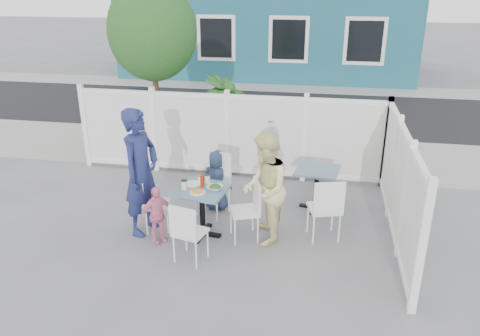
% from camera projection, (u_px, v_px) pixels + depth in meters
% --- Properties ---
extents(ground, '(80.00, 80.00, 0.00)m').
position_uv_depth(ground, '(189.00, 236.00, 6.98)').
color(ground, slate).
extents(near_sidewalk, '(24.00, 2.60, 0.01)m').
position_uv_depth(near_sidewalk, '(236.00, 150.00, 10.44)').
color(near_sidewalk, gray).
rests_on(near_sidewalk, ground).
extents(street, '(24.00, 5.00, 0.01)m').
position_uv_depth(street, '(260.00, 109.00, 13.82)').
color(street, black).
rests_on(street, ground).
extents(far_sidewalk, '(24.00, 1.60, 0.01)m').
position_uv_depth(far_sidewalk, '(272.00, 87.00, 16.64)').
color(far_sidewalk, gray).
rests_on(far_sidewalk, ground).
extents(fence_back, '(5.86, 0.08, 1.60)m').
position_uv_depth(fence_back, '(227.00, 137.00, 8.86)').
color(fence_back, white).
rests_on(fence_back, ground).
extents(fence_right, '(0.08, 3.66, 1.60)m').
position_uv_depth(fence_right, '(399.00, 186.00, 6.73)').
color(fence_right, white).
rests_on(fence_right, ground).
extents(tree, '(1.80, 1.62, 3.59)m').
position_uv_depth(tree, '(152.00, 32.00, 9.28)').
color(tree, '#382316').
rests_on(tree, ground).
extents(utility_cabinet, '(0.66, 0.48, 1.19)m').
position_uv_depth(utility_cabinet, '(143.00, 118.00, 10.78)').
color(utility_cabinet, gold).
rests_on(utility_cabinet, ground).
extents(potted_shrub_a, '(1.26, 1.26, 1.81)m').
position_uv_depth(potted_shrub_a, '(225.00, 120.00, 9.48)').
color(potted_shrub_a, '#194218').
rests_on(potted_shrub_a, ground).
extents(potted_shrub_b, '(1.72, 1.61, 1.55)m').
position_uv_depth(potted_shrub_b, '(290.00, 131.00, 9.22)').
color(potted_shrub_b, '#194218').
rests_on(potted_shrub_b, ground).
extents(main_table, '(0.80, 0.80, 0.75)m').
position_uv_depth(main_table, '(202.00, 199.00, 6.80)').
color(main_table, '#385B72').
rests_on(main_table, ground).
extents(spare_table, '(0.76, 0.76, 0.71)m').
position_uv_depth(spare_table, '(317.00, 178.00, 7.61)').
color(spare_table, '#385B72').
rests_on(spare_table, ground).
extents(chair_left, '(0.46, 0.47, 0.85)m').
position_uv_depth(chair_left, '(152.00, 200.00, 6.99)').
color(chair_left, white).
rests_on(chair_left, ground).
extents(chair_right, '(0.52, 0.52, 0.91)m').
position_uv_depth(chair_right, '(250.00, 205.00, 6.74)').
color(chair_right, white).
rests_on(chair_right, ground).
extents(chair_back, '(0.57, 0.56, 1.00)m').
position_uv_depth(chair_back, '(215.00, 179.00, 7.51)').
color(chair_back, white).
rests_on(chair_back, ground).
extents(chair_near, '(0.48, 0.47, 0.87)m').
position_uv_depth(chair_near, '(187.00, 229.00, 6.13)').
color(chair_near, white).
rests_on(chair_near, ground).
extents(chair_spare, '(0.54, 0.53, 0.97)m').
position_uv_depth(chair_spare, '(326.00, 205.00, 6.66)').
color(chair_spare, white).
rests_on(chair_spare, ground).
extents(man, '(0.60, 0.78, 1.91)m').
position_uv_depth(man, '(141.00, 172.00, 6.78)').
color(man, navy).
rests_on(man, ground).
extents(woman, '(0.72, 0.87, 1.63)m').
position_uv_depth(woman, '(265.00, 189.00, 6.57)').
color(woman, '#E0D64F').
rests_on(woman, ground).
extents(boy, '(0.52, 0.35, 1.02)m').
position_uv_depth(boy, '(217.00, 180.00, 7.63)').
color(boy, '#202D49').
rests_on(boy, ground).
extents(toddler, '(0.50, 0.52, 0.87)m').
position_uv_depth(toddler, '(157.00, 215.00, 6.67)').
color(toddler, pink).
rests_on(toddler, ground).
extents(plate_main, '(0.23, 0.23, 0.01)m').
position_uv_depth(plate_main, '(197.00, 192.00, 6.60)').
color(plate_main, white).
rests_on(plate_main, main_table).
extents(plate_side, '(0.23, 0.23, 0.02)m').
position_uv_depth(plate_side, '(193.00, 184.00, 6.87)').
color(plate_side, white).
rests_on(plate_side, main_table).
extents(salad_bowl, '(0.22, 0.22, 0.06)m').
position_uv_depth(salad_bowl, '(215.00, 188.00, 6.69)').
color(salad_bowl, white).
rests_on(salad_bowl, main_table).
extents(coffee_cup_a, '(0.09, 0.09, 0.13)m').
position_uv_depth(coffee_cup_a, '(184.00, 185.00, 6.69)').
color(coffee_cup_a, beige).
rests_on(coffee_cup_a, main_table).
extents(coffee_cup_b, '(0.08, 0.08, 0.12)m').
position_uv_depth(coffee_cup_b, '(207.00, 179.00, 6.90)').
color(coffee_cup_b, beige).
rests_on(coffee_cup_b, main_table).
extents(ketchup_bottle, '(0.06, 0.06, 0.18)m').
position_uv_depth(ketchup_bottle, '(202.00, 181.00, 6.75)').
color(ketchup_bottle, '#B61908').
rests_on(ketchup_bottle, main_table).
extents(salt_shaker, '(0.03, 0.03, 0.07)m').
position_uv_depth(salt_shaker, '(199.00, 179.00, 6.94)').
color(salt_shaker, white).
rests_on(salt_shaker, main_table).
extents(pepper_shaker, '(0.03, 0.03, 0.07)m').
position_uv_depth(pepper_shaker, '(204.00, 178.00, 6.99)').
color(pepper_shaker, black).
rests_on(pepper_shaker, main_table).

